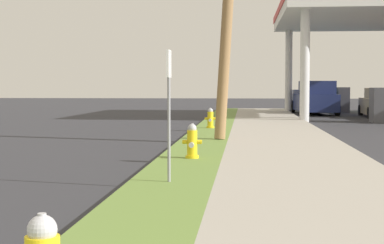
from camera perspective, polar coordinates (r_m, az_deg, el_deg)
fire_hydrant_second at (r=12.69m, az=0.01°, el=-2.04°), size 0.42×0.38×0.74m
fire_hydrant_third at (r=21.89m, az=1.78°, el=0.27°), size 0.42×0.37×0.74m
street_sign_post at (r=9.49m, az=-2.25°, el=3.30°), size 0.05×0.36×2.12m
car_tan_by_near_pump at (r=33.45m, az=17.81°, el=1.68°), size 2.14×4.59×1.57m
car_teal_by_far_pump at (r=39.98m, az=12.67°, el=2.03°), size 1.97×4.51×1.57m
truck_navy_at_forecourt at (r=35.96m, az=11.69°, el=2.20°), size 2.40×5.50×1.97m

